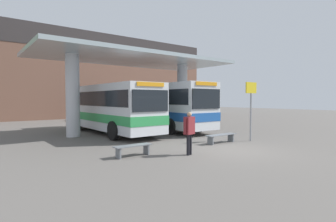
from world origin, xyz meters
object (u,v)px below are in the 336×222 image
(transit_bus_left_bay, at_px, (109,106))
(waiting_bench_near_pillar, at_px, (221,136))
(parked_car_street, at_px, (99,111))
(waiting_bench_mid_platform, at_px, (133,148))
(pedestrian_waiting, at_px, (189,129))
(transit_bus_center_bay, at_px, (159,105))
(info_sign_platform, at_px, (251,99))

(transit_bus_left_bay, height_order, waiting_bench_near_pillar, transit_bus_left_bay)
(transit_bus_left_bay, xyz_separation_m, parked_car_street, (3.68, 10.78, -0.79))
(waiting_bench_mid_platform, distance_m, pedestrian_waiting, 2.43)
(pedestrian_waiting, relative_size, parked_car_street, 0.43)
(transit_bus_center_bay, bearing_deg, parked_car_street, -87.13)
(pedestrian_waiting, bearing_deg, waiting_bench_mid_platform, 136.65)
(info_sign_platform, bearing_deg, parked_car_street, 93.29)
(transit_bus_left_bay, height_order, parked_car_street, transit_bus_left_bay)
(transit_bus_left_bay, relative_size, parked_car_street, 2.47)
(transit_bus_left_bay, bearing_deg, info_sign_platform, 120.34)
(transit_bus_left_bay, distance_m, waiting_bench_near_pillar, 8.12)
(transit_bus_left_bay, xyz_separation_m, waiting_bench_mid_platform, (-2.36, -7.43, -1.47))
(info_sign_platform, xyz_separation_m, parked_car_street, (-1.08, 18.71, -1.28))
(pedestrian_waiting, height_order, parked_car_street, parked_car_street)
(transit_bus_left_bay, relative_size, waiting_bench_near_pillar, 5.21)
(waiting_bench_near_pillar, bearing_deg, info_sign_platform, -15.03)
(info_sign_platform, relative_size, pedestrian_waiting, 1.81)
(transit_bus_center_bay, relative_size, pedestrian_waiting, 5.90)
(transit_bus_center_bay, height_order, waiting_bench_mid_platform, transit_bus_center_bay)
(info_sign_platform, bearing_deg, waiting_bench_mid_platform, 176.02)
(waiting_bench_mid_platform, xyz_separation_m, pedestrian_waiting, (1.99, -1.18, 0.75))
(transit_bus_center_bay, xyz_separation_m, waiting_bench_near_pillar, (-1.15, -7.34, -1.54))
(waiting_bench_near_pillar, xyz_separation_m, pedestrian_waiting, (-3.29, -1.18, 0.74))
(transit_bus_left_bay, xyz_separation_m, info_sign_platform, (4.76, -7.93, 0.48))
(transit_bus_left_bay, xyz_separation_m, waiting_bench_near_pillar, (2.91, -7.43, -1.46))
(pedestrian_waiting, bearing_deg, info_sign_platform, -5.11)
(transit_bus_left_bay, bearing_deg, parked_car_street, -109.51)
(waiting_bench_near_pillar, relative_size, parked_car_street, 0.47)
(parked_car_street, bearing_deg, transit_bus_center_bay, -89.67)
(waiting_bench_near_pillar, bearing_deg, parked_car_street, 87.58)
(waiting_bench_near_pillar, distance_m, pedestrian_waiting, 3.57)
(transit_bus_center_bay, relative_size, waiting_bench_mid_platform, 6.56)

